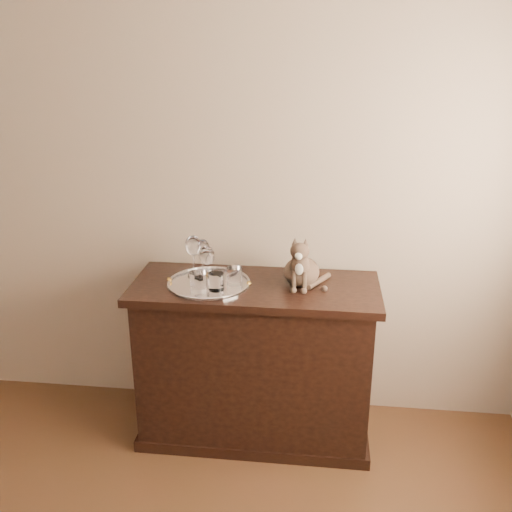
{
  "coord_description": "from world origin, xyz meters",
  "views": [
    {
      "loc": [
        0.9,
        -0.58,
        1.93
      ],
      "look_at": [
        0.6,
        1.95,
        0.99
      ],
      "focal_mm": 40.0,
      "sensor_mm": 36.0,
      "label": 1
    }
  ],
  "objects_px": {
    "tray": "(209,284)",
    "tumbler_a": "(216,282)",
    "tumbler_b": "(199,282)",
    "cat": "(302,259)",
    "wine_glass_a": "(194,256)",
    "sideboard": "(255,362)",
    "wine_glass_b": "(203,257)",
    "tumbler_c": "(235,276)",
    "wine_glass_d": "(207,265)"
  },
  "relations": [
    {
      "from": "tray",
      "to": "tumbler_a",
      "type": "distance_m",
      "value": 0.1
    },
    {
      "from": "tumbler_b",
      "to": "cat",
      "type": "height_order",
      "value": "cat"
    },
    {
      "from": "tumbler_a",
      "to": "tumbler_b",
      "type": "xyz_separation_m",
      "value": [
        -0.08,
        -0.03,
        0.01
      ]
    },
    {
      "from": "wine_glass_a",
      "to": "tray",
      "type": "bearing_deg",
      "value": -43.53
    },
    {
      "from": "sideboard",
      "to": "tumbler_b",
      "type": "distance_m",
      "value": 0.55
    },
    {
      "from": "tray",
      "to": "wine_glass_b",
      "type": "bearing_deg",
      "value": 114.79
    },
    {
      "from": "tray",
      "to": "tumbler_c",
      "type": "height_order",
      "value": "tumbler_c"
    },
    {
      "from": "sideboard",
      "to": "wine_glass_d",
      "type": "relative_size",
      "value": 6.2
    },
    {
      "from": "tray",
      "to": "wine_glass_a",
      "type": "distance_m",
      "value": 0.17
    },
    {
      "from": "tumbler_a",
      "to": "tumbler_c",
      "type": "height_order",
      "value": "tumbler_c"
    },
    {
      "from": "wine_glass_a",
      "to": "wine_glass_b",
      "type": "bearing_deg",
      "value": 28.69
    },
    {
      "from": "sideboard",
      "to": "cat",
      "type": "distance_m",
      "value": 0.6
    },
    {
      "from": "sideboard",
      "to": "wine_glass_b",
      "type": "distance_m",
      "value": 0.6
    },
    {
      "from": "wine_glass_d",
      "to": "tumbler_a",
      "type": "height_order",
      "value": "wine_glass_d"
    },
    {
      "from": "tumbler_b",
      "to": "tumbler_c",
      "type": "bearing_deg",
      "value": 34.75
    },
    {
      "from": "tray",
      "to": "wine_glass_d",
      "type": "bearing_deg",
      "value": -106.3
    },
    {
      "from": "wine_glass_b",
      "to": "tumbler_c",
      "type": "xyz_separation_m",
      "value": [
        0.17,
        -0.1,
        -0.05
      ]
    },
    {
      "from": "wine_glass_a",
      "to": "wine_glass_b",
      "type": "distance_m",
      "value": 0.05
    },
    {
      "from": "wine_glass_b",
      "to": "wine_glass_a",
      "type": "bearing_deg",
      "value": -151.31
    },
    {
      "from": "tray",
      "to": "tumbler_b",
      "type": "bearing_deg",
      "value": -106.0
    },
    {
      "from": "tray",
      "to": "tumbler_a",
      "type": "xyz_separation_m",
      "value": [
        0.05,
        -0.07,
        0.05
      ]
    },
    {
      "from": "wine_glass_a",
      "to": "tumbler_a",
      "type": "bearing_deg",
      "value": -48.24
    },
    {
      "from": "wine_glass_a",
      "to": "tumbler_a",
      "type": "height_order",
      "value": "wine_glass_a"
    },
    {
      "from": "tumbler_a",
      "to": "tumbler_c",
      "type": "bearing_deg",
      "value": 46.7
    },
    {
      "from": "wine_glass_a",
      "to": "sideboard",
      "type": "bearing_deg",
      "value": -10.44
    },
    {
      "from": "sideboard",
      "to": "tumbler_a",
      "type": "relative_size",
      "value": 14.4
    },
    {
      "from": "sideboard",
      "to": "tray",
      "type": "relative_size",
      "value": 3.0
    },
    {
      "from": "wine_glass_a",
      "to": "tumbler_a",
      "type": "xyz_separation_m",
      "value": [
        0.14,
        -0.16,
        -0.06
      ]
    },
    {
      "from": "sideboard",
      "to": "tumbler_a",
      "type": "distance_m",
      "value": 0.51
    },
    {
      "from": "wine_glass_a",
      "to": "wine_glass_d",
      "type": "bearing_deg",
      "value": -47.9
    },
    {
      "from": "wine_glass_b",
      "to": "tumbler_c",
      "type": "relative_size",
      "value": 2.2
    },
    {
      "from": "wine_glass_b",
      "to": "tumbler_b",
      "type": "relative_size",
      "value": 1.97
    },
    {
      "from": "wine_glass_d",
      "to": "tumbler_b",
      "type": "height_order",
      "value": "wine_glass_d"
    },
    {
      "from": "wine_glass_d",
      "to": "tumbler_a",
      "type": "xyz_separation_m",
      "value": [
        0.05,
        -0.06,
        -0.06
      ]
    },
    {
      "from": "tumbler_b",
      "to": "tumbler_c",
      "type": "distance_m",
      "value": 0.18
    },
    {
      "from": "tray",
      "to": "cat",
      "type": "xyz_separation_m",
      "value": [
        0.44,
        0.06,
        0.13
      ]
    },
    {
      "from": "tumbler_a",
      "to": "tumbler_b",
      "type": "distance_m",
      "value": 0.08
    },
    {
      "from": "wine_glass_b",
      "to": "tumbler_b",
      "type": "distance_m",
      "value": 0.21
    },
    {
      "from": "tumbler_c",
      "to": "cat",
      "type": "xyz_separation_m",
      "value": [
        0.32,
        0.05,
        0.08
      ]
    },
    {
      "from": "sideboard",
      "to": "cat",
      "type": "height_order",
      "value": "cat"
    },
    {
      "from": "wine_glass_a",
      "to": "tumbler_b",
      "type": "bearing_deg",
      "value": -71.01
    },
    {
      "from": "tray",
      "to": "wine_glass_b",
      "type": "distance_m",
      "value": 0.15
    },
    {
      "from": "tumbler_b",
      "to": "wine_glass_a",
      "type": "bearing_deg",
      "value": 108.99
    },
    {
      "from": "wine_glass_a",
      "to": "tumbler_b",
      "type": "distance_m",
      "value": 0.2
    },
    {
      "from": "wine_glass_a",
      "to": "wine_glass_d",
      "type": "relative_size",
      "value": 1.09
    },
    {
      "from": "tumbler_c",
      "to": "wine_glass_a",
      "type": "bearing_deg",
      "value": 160.36
    },
    {
      "from": "wine_glass_a",
      "to": "wine_glass_d",
      "type": "height_order",
      "value": "wine_glass_a"
    },
    {
      "from": "tumbler_b",
      "to": "sideboard",
      "type": "bearing_deg",
      "value": 26.62
    },
    {
      "from": "wine_glass_b",
      "to": "wine_glass_d",
      "type": "relative_size",
      "value": 0.96
    },
    {
      "from": "wine_glass_b",
      "to": "wine_glass_d",
      "type": "distance_m",
      "value": 0.13
    }
  ]
}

